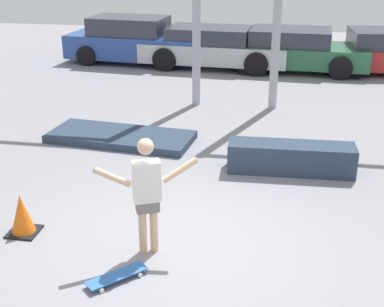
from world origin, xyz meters
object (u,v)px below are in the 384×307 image
at_px(skateboard, 117,276).
at_px(manual_pad, 121,137).
at_px(skateboarder, 147,190).
at_px(parked_car_silver, 213,48).
at_px(parked_car_blue, 133,41).
at_px(parked_car_green, 294,50).
at_px(grind_box, 291,158).
at_px(traffic_cone, 22,215).

distance_m(skateboard, manual_pad, 4.81).
distance_m(skateboarder, parked_car_silver, 10.77).
height_order(skateboarder, parked_car_blue, skateboarder).
relative_size(skateboarder, manual_pad, 0.55).
relative_size(skateboarder, parked_car_blue, 0.35).
bearing_deg(skateboarder, parked_car_green, 56.48).
bearing_deg(parked_car_silver, skateboard, -84.23).
xyz_separation_m(grind_box, parked_car_blue, (-5.09, 8.07, 0.45)).
distance_m(grind_box, parked_car_blue, 9.55).
relative_size(parked_car_silver, traffic_cone, 8.00).
xyz_separation_m(grind_box, manual_pad, (-3.40, 0.99, -0.18)).
bearing_deg(manual_pad, skateboarder, -68.21).
bearing_deg(parked_car_green, skateboard, -97.14).
relative_size(grind_box, parked_car_green, 0.49).
relative_size(manual_pad, parked_car_green, 0.65).
bearing_deg(grind_box, parked_car_green, 89.53).
bearing_deg(parked_car_green, parked_car_blue, -179.13).
bearing_deg(parked_car_green, skateboarder, -96.65).
bearing_deg(skateboarder, skateboard, -131.44).
distance_m(parked_car_blue, parked_car_green, 5.16).
relative_size(skateboard, parked_car_silver, 0.15).
bearing_deg(parked_car_silver, grind_box, -68.85).
bearing_deg(traffic_cone, parked_car_blue, 97.42).
bearing_deg(parked_car_green, grind_box, -87.15).
distance_m(parked_car_silver, parked_car_green, 2.49).
distance_m(skateboarder, grind_box, 3.52).
height_order(grind_box, parked_car_silver, parked_car_silver).
xyz_separation_m(skateboard, parked_car_green, (2.12, 11.48, 0.56)).
bearing_deg(parked_car_silver, skateboarder, -82.92).
bearing_deg(skateboard, skateboarder, 25.93).
xyz_separation_m(manual_pad, parked_car_blue, (-1.69, 7.08, 0.63)).
height_order(skateboarder, parked_car_silver, skateboarder).
bearing_deg(grind_box, traffic_cone, -142.96).
bearing_deg(skateboard, parked_car_blue, 58.34).
xyz_separation_m(skateboarder, manual_pad, (-1.57, 3.92, -0.82)).
relative_size(grind_box, traffic_cone, 3.75).
bearing_deg(manual_pad, parked_car_blue, 103.40).
distance_m(parked_car_blue, traffic_cone, 10.94).
bearing_deg(traffic_cone, grind_box, 37.04).
distance_m(grind_box, manual_pad, 3.55).
bearing_deg(skateboard, grind_box, 14.31).
distance_m(skateboarder, manual_pad, 4.31).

